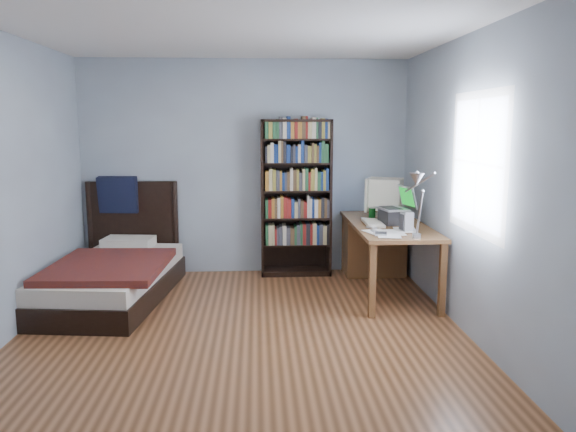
{
  "coord_description": "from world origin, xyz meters",
  "views": [
    {
      "loc": [
        0.14,
        -4.51,
        1.76
      ],
      "look_at": [
        0.43,
        0.66,
        0.91
      ],
      "focal_mm": 35.0,
      "sensor_mm": 36.0,
      "label": 1
    }
  ],
  "objects_px": {
    "desk_lamp": "(417,186)",
    "speaker": "(407,222)",
    "laptop": "(394,213)",
    "keyboard": "(373,223)",
    "crt_monitor": "(384,195)",
    "bed": "(115,273)",
    "bookshelf": "(296,198)",
    "soda_can": "(372,214)",
    "desk": "(377,242)"
  },
  "relations": [
    {
      "from": "desk_lamp",
      "to": "keyboard",
      "type": "bearing_deg",
      "value": 96.53
    },
    {
      "from": "laptop",
      "to": "speaker",
      "type": "distance_m",
      "value": 0.44
    },
    {
      "from": "keyboard",
      "to": "desk",
      "type": "bearing_deg",
      "value": 74.34
    },
    {
      "from": "desk",
      "to": "bed",
      "type": "bearing_deg",
      "value": -168.87
    },
    {
      "from": "desk_lamp",
      "to": "soda_can",
      "type": "xyz_separation_m",
      "value": [
        -0.08,
        1.39,
        -0.45
      ]
    },
    {
      "from": "keyboard",
      "to": "speaker",
      "type": "height_order",
      "value": "speaker"
    },
    {
      "from": "speaker",
      "to": "crt_monitor",
      "type": "bearing_deg",
      "value": 75.43
    },
    {
      "from": "desk_lamp",
      "to": "bed",
      "type": "xyz_separation_m",
      "value": [
        -2.78,
        1.1,
        -0.99
      ]
    },
    {
      "from": "bookshelf",
      "to": "soda_can",
      "type": "bearing_deg",
      "value": -32.76
    },
    {
      "from": "crt_monitor",
      "to": "soda_can",
      "type": "height_order",
      "value": "crt_monitor"
    },
    {
      "from": "desk",
      "to": "speaker",
      "type": "height_order",
      "value": "speaker"
    },
    {
      "from": "desk",
      "to": "desk_lamp",
      "type": "bearing_deg",
      "value": -91.46
    },
    {
      "from": "desk",
      "to": "soda_can",
      "type": "bearing_deg",
      "value": -115.11
    },
    {
      "from": "speaker",
      "to": "soda_can",
      "type": "height_order",
      "value": "speaker"
    },
    {
      "from": "desk",
      "to": "laptop",
      "type": "height_order",
      "value": "laptop"
    },
    {
      "from": "crt_monitor",
      "to": "desk_lamp",
      "type": "distance_m",
      "value": 1.64
    },
    {
      "from": "desk_lamp",
      "to": "bookshelf",
      "type": "xyz_separation_m",
      "value": [
        -0.87,
        1.9,
        -0.34
      ]
    },
    {
      "from": "desk",
      "to": "keyboard",
      "type": "xyz_separation_m",
      "value": [
        -0.17,
        -0.55,
        0.32
      ]
    },
    {
      "from": "desk",
      "to": "desk_lamp",
      "type": "relative_size",
      "value": 2.71
    },
    {
      "from": "bookshelf",
      "to": "bed",
      "type": "distance_m",
      "value": 2.17
    },
    {
      "from": "crt_monitor",
      "to": "bed",
      "type": "xyz_separation_m",
      "value": [
        -2.87,
        -0.52,
        -0.72
      ]
    },
    {
      "from": "keyboard",
      "to": "soda_can",
      "type": "height_order",
      "value": "soda_can"
    },
    {
      "from": "speaker",
      "to": "soda_can",
      "type": "relative_size",
      "value": 1.49
    },
    {
      "from": "speaker",
      "to": "laptop",
      "type": "bearing_deg",
      "value": 76.22
    },
    {
      "from": "crt_monitor",
      "to": "speaker",
      "type": "height_order",
      "value": "crt_monitor"
    },
    {
      "from": "laptop",
      "to": "soda_can",
      "type": "relative_size",
      "value": 3.06
    },
    {
      "from": "laptop",
      "to": "soda_can",
      "type": "bearing_deg",
      "value": 125.82
    },
    {
      "from": "soda_can",
      "to": "bed",
      "type": "xyz_separation_m",
      "value": [
        -2.7,
        -0.29,
        -0.54
      ]
    },
    {
      "from": "crt_monitor",
      "to": "soda_can",
      "type": "relative_size",
      "value": 3.82
    },
    {
      "from": "soda_can",
      "to": "laptop",
      "type": "bearing_deg",
      "value": -54.18
    },
    {
      "from": "laptop",
      "to": "bookshelf",
      "type": "distance_m",
      "value": 1.24
    },
    {
      "from": "laptop",
      "to": "bed",
      "type": "height_order",
      "value": "bed"
    },
    {
      "from": "desk",
      "to": "crt_monitor",
      "type": "xyz_separation_m",
      "value": [
        0.05,
        -0.04,
        0.55
      ]
    },
    {
      "from": "crt_monitor",
      "to": "speaker",
      "type": "relative_size",
      "value": 2.57
    },
    {
      "from": "crt_monitor",
      "to": "keyboard",
      "type": "xyz_separation_m",
      "value": [
        -0.22,
        -0.51,
        -0.23
      ]
    },
    {
      "from": "desk",
      "to": "desk_lamp",
      "type": "xyz_separation_m",
      "value": [
        -0.04,
        -1.65,
        0.83
      ]
    },
    {
      "from": "desk",
      "to": "bookshelf",
      "type": "bearing_deg",
      "value": 164.93
    },
    {
      "from": "desk_lamp",
      "to": "speaker",
      "type": "height_order",
      "value": "desk_lamp"
    },
    {
      "from": "bed",
      "to": "speaker",
      "type": "bearing_deg",
      "value": -7.74
    },
    {
      "from": "desk",
      "to": "crt_monitor",
      "type": "distance_m",
      "value": 0.56
    },
    {
      "from": "laptop",
      "to": "keyboard",
      "type": "bearing_deg",
      "value": -171.71
    },
    {
      "from": "speaker",
      "to": "bookshelf",
      "type": "distance_m",
      "value": 1.56
    },
    {
      "from": "laptop",
      "to": "desk",
      "type": "bearing_deg",
      "value": 96.33
    },
    {
      "from": "desk",
      "to": "speaker",
      "type": "xyz_separation_m",
      "value": [
        0.07,
        -0.95,
        0.41
      ]
    },
    {
      "from": "soda_can",
      "to": "desk_lamp",
      "type": "bearing_deg",
      "value": -86.66
    },
    {
      "from": "desk",
      "to": "speaker",
      "type": "bearing_deg",
      "value": -85.49
    },
    {
      "from": "crt_monitor",
      "to": "speaker",
      "type": "bearing_deg",
      "value": -88.43
    },
    {
      "from": "bed",
      "to": "desk_lamp",
      "type": "bearing_deg",
      "value": -21.51
    },
    {
      "from": "bookshelf",
      "to": "laptop",
      "type": "bearing_deg",
      "value": -37.99
    },
    {
      "from": "crt_monitor",
      "to": "bed",
      "type": "relative_size",
      "value": 0.23
    }
  ]
}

